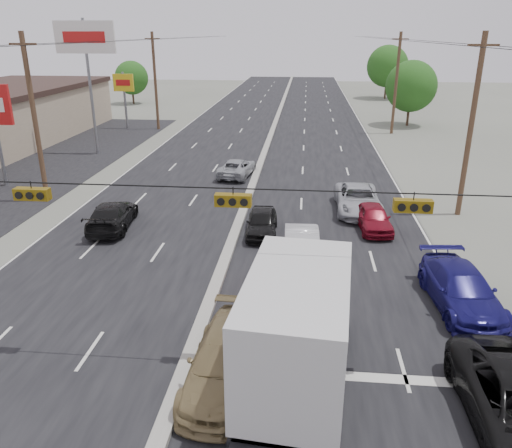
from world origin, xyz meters
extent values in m
plane|color=#606356|center=(0.00, 0.00, 0.00)|extent=(200.00, 200.00, 0.00)
cube|color=black|center=(0.00, 30.00, 0.00)|extent=(20.00, 160.00, 0.02)
cube|color=gray|center=(0.00, 30.00, 0.10)|extent=(0.50, 160.00, 0.20)
cube|color=black|center=(-17.00, 25.00, 0.00)|extent=(10.00, 42.00, 0.02)
cylinder|color=#422D1E|center=(-12.50, 15.00, 5.00)|extent=(0.30, 0.30, 10.00)
cube|color=#422D1E|center=(-12.50, 15.00, 9.30)|extent=(1.60, 0.12, 0.12)
cylinder|color=#422D1E|center=(-12.50, 40.00, 5.00)|extent=(0.30, 0.30, 10.00)
cube|color=#422D1E|center=(-12.50, 40.00, 9.30)|extent=(1.60, 0.12, 0.12)
cylinder|color=#422D1E|center=(12.50, 15.00, 5.00)|extent=(0.30, 0.30, 10.00)
cube|color=#422D1E|center=(12.50, 15.00, 9.30)|extent=(1.60, 0.12, 0.12)
cylinder|color=#422D1E|center=(12.50, 40.00, 5.00)|extent=(0.30, 0.30, 10.00)
cube|color=#422D1E|center=(12.50, 40.00, 9.30)|extent=(1.60, 0.12, 0.12)
cylinder|color=black|center=(0.00, 0.00, 5.80)|extent=(25.00, 0.04, 0.04)
cube|color=#72590C|center=(-4.50, 0.00, 5.45)|extent=(1.05, 0.30, 0.35)
cube|color=#72590C|center=(1.50, 0.00, 5.45)|extent=(1.05, 0.30, 0.35)
cube|color=#72590C|center=(6.50, 0.00, 5.45)|extent=(1.05, 0.30, 0.35)
cylinder|color=slate|center=(-14.50, 28.00, 5.50)|extent=(0.24, 0.24, 11.00)
cube|color=silver|center=(-14.50, 28.00, 9.55)|extent=(5.00, 0.25, 2.50)
cylinder|color=slate|center=(-16.00, 40.00, 3.00)|extent=(0.24, 0.24, 6.00)
cube|color=gold|center=(-16.00, 40.00, 4.90)|extent=(2.20, 0.25, 1.80)
cylinder|color=#382619|center=(-22.00, 60.00, 1.08)|extent=(0.28, 0.28, 2.16)
sphere|color=#245516|center=(-22.00, 60.00, 3.72)|extent=(4.80, 4.80, 4.80)
cylinder|color=#382619|center=(15.00, 45.00, 1.26)|extent=(0.28, 0.28, 2.52)
sphere|color=#245516|center=(15.00, 45.00, 4.34)|extent=(5.60, 5.60, 5.60)
cylinder|color=#382619|center=(16.00, 70.00, 1.44)|extent=(0.28, 0.28, 2.88)
sphere|color=#245516|center=(16.00, 70.00, 4.96)|extent=(6.40, 6.40, 6.40)
cube|color=black|center=(3.50, -0.74, 0.49)|extent=(3.20, 7.81, 0.27)
cube|color=beige|center=(3.42, -1.61, 2.34)|extent=(3.21, 5.66, 3.04)
cube|color=beige|center=(3.76, 2.02, 1.36)|extent=(2.79, 2.30, 1.96)
cylinder|color=black|center=(2.60, 1.85, 0.49)|extent=(0.42, 1.00, 0.98)
cylinder|color=black|center=(4.87, 1.64, 0.49)|extent=(0.42, 1.00, 0.98)
cylinder|color=black|center=(2.14, -3.01, 0.49)|extent=(0.42, 1.00, 0.98)
cylinder|color=black|center=(4.41, -3.23, 0.49)|extent=(0.42, 1.00, 0.98)
imported|color=olive|center=(1.40, -1.09, 0.77)|extent=(2.42, 5.39, 1.53)
imported|color=#9A1509|center=(2.59, 4.24, 0.64)|extent=(1.67, 3.96, 1.27)
imported|color=black|center=(1.40, 10.81, 0.66)|extent=(1.69, 3.92, 1.32)
imported|color=silver|center=(3.50, 7.58, 0.74)|extent=(1.72, 4.53, 1.47)
imported|color=#ACAEB4|center=(6.70, 14.89, 0.75)|extent=(2.52, 5.41, 1.50)
imported|color=navy|center=(9.60, 4.12, 0.77)|extent=(2.59, 5.44, 1.53)
imported|color=maroon|center=(7.25, 12.06, 0.68)|extent=(1.98, 4.11, 1.35)
imported|color=black|center=(-6.70, 10.94, 0.71)|extent=(2.55, 5.12, 1.43)
imported|color=#9A9DA1|center=(-1.40, 21.89, 0.64)|extent=(2.70, 4.82, 1.27)
camera|label=1|loc=(3.46, -13.35, 9.92)|focal=35.00mm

